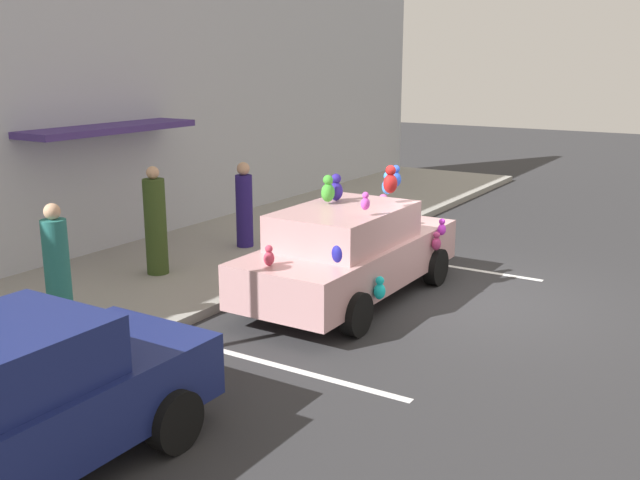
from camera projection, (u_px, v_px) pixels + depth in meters
ground_plane at (465, 299)px, 11.79m from camera, size 60.00×60.00×0.00m
sidewalk at (225, 253)px, 14.34m from camera, size 24.00×4.00×0.15m
storefront_building at (137, 90)px, 14.67m from camera, size 24.00×1.25×6.40m
parking_stripe_front at (447, 266)px, 13.70m from camera, size 0.12×3.60×0.01m
parking_stripe_rear at (283, 367)px, 9.21m from camera, size 0.12×3.60×0.01m
plush_covered_car at (350, 251)px, 11.61m from camera, size 4.54×2.03×2.21m
teddy_bear_on_sidewalk at (339, 219)px, 15.28m from camera, size 0.43×0.36×0.81m
pedestrian_near_shopfront at (58, 272)px, 9.86m from camera, size 0.34×0.34×1.79m
pedestrian_walking_past at (156, 225)px, 12.50m from camera, size 0.38×0.38×1.89m
pedestrian_by_lamp at (244, 207)px, 14.35m from camera, size 0.33×0.33×1.70m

